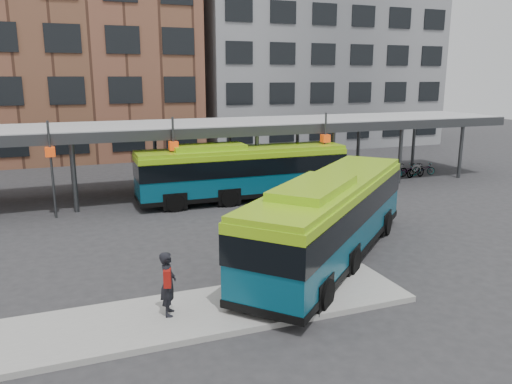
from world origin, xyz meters
name	(u,v)px	position (x,y,z in m)	size (l,w,h in m)	color
ground	(307,260)	(0.00, 0.00, 0.00)	(120.00, 120.00, 0.00)	#28282B
boarding_island	(184,316)	(-5.50, -3.00, 0.09)	(14.00, 3.00, 0.18)	gray
canopy	(211,127)	(-0.06, 12.87, 3.91)	(40.00, 6.53, 4.80)	#999B9E
building_brick	(33,26)	(-10.00, 32.00, 11.00)	(26.00, 14.00, 22.00)	brown
building_grey	(308,45)	(16.00, 32.00, 10.00)	(24.00, 14.00, 20.00)	slate
bus_front	(331,215)	(0.83, -0.27, 1.75)	(10.76, 10.14, 3.36)	#084359
bus_rear	(242,171)	(0.85, 9.84, 1.69)	(11.82, 2.78, 3.25)	#084359
pedestrian	(168,283)	(-5.89, -2.93, 1.14)	(0.61, 0.78, 1.88)	black
bike_rack	(398,171)	(13.03, 11.95, 0.46)	(6.33, 1.45, 1.01)	slate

